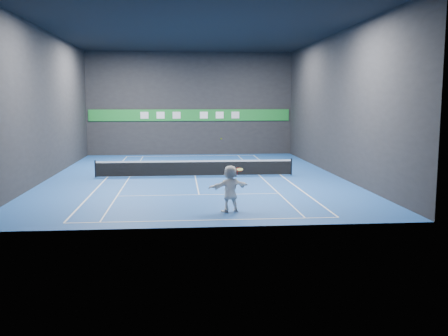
{
  "coord_description": "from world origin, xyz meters",
  "views": [
    {
      "loc": [
        -0.94,
        -31.32,
        4.71
      ],
      "look_at": [
        1.18,
        -7.45,
        1.5
      ],
      "focal_mm": 40.0,
      "sensor_mm": 36.0,
      "label": 1
    }
  ],
  "objects": [
    {
      "name": "player",
      "position": [
        1.18,
        -10.41,
        1.01
      ],
      "size": [
        1.96,
        1.24,
        2.01
      ],
      "primitive_type": "imported",
      "rotation": [
        0.0,
        0.0,
        3.52
      ],
      "color": "white",
      "rests_on": "ground"
    },
    {
      "name": "ceiling",
      "position": [
        0.0,
        0.0,
        9.0
      ],
      "size": [
        26.0,
        26.0,
        0.0
      ],
      "primitive_type": "plane",
      "color": "black",
      "rests_on": "ground"
    },
    {
      "name": "wall_left",
      "position": [
        -9.0,
        0.0,
        4.5
      ],
      "size": [
        0.1,
        26.0,
        9.0
      ],
      "primitive_type": "cube",
      "color": "black",
      "rests_on": "ground"
    },
    {
      "name": "baseline_near",
      "position": [
        0.0,
        -11.89,
        0.0
      ],
      "size": [
        10.98,
        0.08,
        0.01
      ],
      "primitive_type": "cube",
      "color": "white",
      "rests_on": "ground"
    },
    {
      "name": "service_line_far",
      "position": [
        0.0,
        6.4,
        0.0
      ],
      "size": [
        8.23,
        0.06,
        0.01
      ],
      "primitive_type": "cube",
      "color": "white",
      "rests_on": "ground"
    },
    {
      "name": "sideline_doubles_left",
      "position": [
        -5.49,
        0.0,
        0.0
      ],
      "size": [
        0.08,
        23.78,
        0.01
      ],
      "primitive_type": "cube",
      "color": "white",
      "rests_on": "ground"
    },
    {
      "name": "wall_back",
      "position": [
        0.0,
        13.0,
        4.5
      ],
      "size": [
        18.0,
        0.1,
        9.0
      ],
      "primitive_type": "cube",
      "color": "black",
      "rests_on": "ground"
    },
    {
      "name": "sideline_singles_left",
      "position": [
        -4.11,
        0.0,
        0.0
      ],
      "size": [
        0.06,
        23.78,
        0.01
      ],
      "primitive_type": "cube",
      "color": "white",
      "rests_on": "ground"
    },
    {
      "name": "baseline_far",
      "position": [
        0.0,
        11.89,
        0.0
      ],
      "size": [
        10.98,
        0.08,
        0.01
      ],
      "primitive_type": "cube",
      "color": "white",
      "rests_on": "ground"
    },
    {
      "name": "wall_right",
      "position": [
        9.0,
        0.0,
        4.5
      ],
      "size": [
        0.1,
        26.0,
        9.0
      ],
      "primitive_type": "cube",
      "color": "black",
      "rests_on": "ground"
    },
    {
      "name": "tennis_net",
      "position": [
        0.0,
        0.0,
        0.54
      ],
      "size": [
        12.5,
        0.1,
        1.07
      ],
      "color": "black",
      "rests_on": "ground"
    },
    {
      "name": "ground",
      "position": [
        0.0,
        0.0,
        0.0
      ],
      "size": [
        26.0,
        26.0,
        0.0
      ],
      "primitive_type": "plane",
      "color": "#1C4A9A",
      "rests_on": "ground"
    },
    {
      "name": "sponsor_banner",
      "position": [
        0.0,
        12.93,
        3.5
      ],
      "size": [
        17.64,
        0.11,
        1.0
      ],
      "color": "#1B7F2D",
      "rests_on": "wall_back"
    },
    {
      "name": "sideline_doubles_right",
      "position": [
        5.49,
        0.0,
        0.0
      ],
      "size": [
        0.08,
        23.78,
        0.01
      ],
      "primitive_type": "cube",
      "color": "white",
      "rests_on": "ground"
    },
    {
      "name": "sideline_singles_right",
      "position": [
        4.11,
        0.0,
        0.0
      ],
      "size": [
        0.06,
        23.78,
        0.01
      ],
      "primitive_type": "cube",
      "color": "white",
      "rests_on": "ground"
    },
    {
      "name": "center_service_line",
      "position": [
        0.0,
        0.0,
        0.0
      ],
      "size": [
        0.06,
        12.8,
        0.01
      ],
      "primitive_type": "cube",
      "color": "white",
      "rests_on": "ground"
    },
    {
      "name": "service_line_near",
      "position": [
        0.0,
        -6.4,
        0.0
      ],
      "size": [
        8.23,
        0.06,
        0.01
      ],
      "primitive_type": "cube",
      "color": "white",
      "rests_on": "ground"
    },
    {
      "name": "tennis_racket",
      "position": [
        1.55,
        -10.36,
        1.75
      ],
      "size": [
        0.44,
        0.39,
        0.67
      ],
      "color": "red",
      "rests_on": "player"
    },
    {
      "name": "wall_front",
      "position": [
        0.0,
        -13.0,
        4.5
      ],
      "size": [
        18.0,
        0.1,
        9.0
      ],
      "primitive_type": "cube",
      "color": "black",
      "rests_on": "ground"
    },
    {
      "name": "tennis_ball",
      "position": [
        0.82,
        -10.18,
        3.13
      ],
      "size": [
        0.07,
        0.07,
        0.07
      ],
      "primitive_type": "sphere",
      "color": "#B4D723",
      "rests_on": "player"
    }
  ]
}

